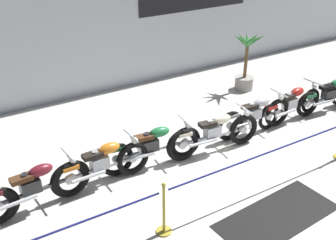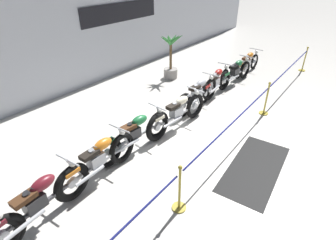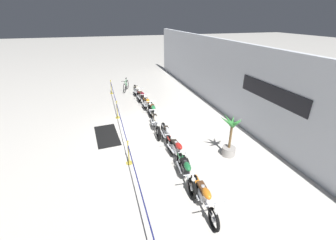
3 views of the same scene
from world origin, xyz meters
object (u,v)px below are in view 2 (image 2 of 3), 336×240
(motorcycle_orange_2, at_px, (99,161))
(motorcycle_orange_8, at_px, (247,63))
(stanchion_mid_left, at_px, (179,195))
(motorcycle_silver_5, at_px, (198,94))
(motorcycle_green_7, at_px, (236,72))
(motorcycle_green_3, at_px, (135,134))
(stanchion_far_right, at_px, (304,63))
(floor_banner, at_px, (255,168))
(motorcycle_cream_4, at_px, (178,113))
(motorcycle_red_6, at_px, (216,82))
(motorcycle_maroon_1, at_px, (39,203))
(stanchion_mid_right, at_px, (266,103))
(stanchion_far_left, at_px, (204,154))
(potted_palm_left_of_row, at_px, (171,58))

(motorcycle_orange_2, bearing_deg, motorcycle_orange_8, -0.01)
(stanchion_mid_left, bearing_deg, motorcycle_silver_5, 26.85)
(motorcycle_green_7, distance_m, motorcycle_orange_8, 1.33)
(motorcycle_orange_2, relative_size, motorcycle_green_3, 0.91)
(stanchion_far_right, distance_m, floor_banner, 7.51)
(motorcycle_cream_4, bearing_deg, motorcycle_red_6, 4.70)
(motorcycle_maroon_1, xyz_separation_m, motorcycle_silver_5, (5.45, 0.11, -0.00))
(motorcycle_orange_2, height_order, motorcycle_orange_8, motorcycle_orange_2)
(motorcycle_orange_2, relative_size, motorcycle_red_6, 0.93)
(motorcycle_red_6, bearing_deg, stanchion_mid_right, -100.30)
(motorcycle_silver_5, distance_m, stanchion_far_left, 3.45)
(motorcycle_orange_8, bearing_deg, motorcycle_orange_2, 179.99)
(motorcycle_green_3, relative_size, motorcycle_cream_4, 0.99)
(floor_banner, bearing_deg, stanchion_far_left, 142.87)
(motorcycle_cream_4, relative_size, stanchion_mid_left, 2.27)
(floor_banner, bearing_deg, motorcycle_silver_5, 52.54)
(motorcycle_silver_5, bearing_deg, floor_banner, -123.44)
(motorcycle_green_3, relative_size, stanchion_mid_left, 2.25)
(potted_palm_left_of_row, height_order, stanchion_far_left, potted_palm_left_of_row)
(motorcycle_orange_8, bearing_deg, motorcycle_maroon_1, -179.59)
(potted_palm_left_of_row, bearing_deg, motorcycle_red_6, -98.02)
(motorcycle_cream_4, distance_m, motorcycle_green_7, 3.98)
(motorcycle_orange_2, relative_size, potted_palm_left_of_row, 1.15)
(motorcycle_green_7, bearing_deg, stanchion_far_right, -29.46)
(motorcycle_green_7, bearing_deg, motorcycle_silver_5, 177.43)
(motorcycle_green_7, relative_size, stanchion_mid_left, 2.16)
(motorcycle_maroon_1, distance_m, potted_palm_left_of_row, 7.41)
(motorcycle_silver_5, xyz_separation_m, stanchion_far_left, (-2.87, -1.89, 0.29))
(stanchion_mid_left, relative_size, stanchion_mid_right, 1.00)
(motorcycle_silver_5, bearing_deg, potted_palm_left_of_row, 54.79)
(motorcycle_red_6, xyz_separation_m, motorcycle_green_7, (1.33, -0.14, -0.01))
(motorcycle_orange_2, height_order, stanchion_far_left, stanchion_far_left)
(stanchion_mid_left, height_order, stanchion_far_right, same)
(motorcycle_red_6, bearing_deg, floor_banner, -138.51)
(motorcycle_green_3, relative_size, stanchion_far_left, 0.17)
(stanchion_mid_left, relative_size, floor_banner, 0.44)
(motorcycle_orange_8, relative_size, floor_banner, 0.90)
(motorcycle_cream_4, bearing_deg, motorcycle_orange_8, 1.61)
(motorcycle_green_7, xyz_separation_m, floor_banner, (-4.33, -2.51, -0.46))
(motorcycle_orange_8, bearing_deg, potted_palm_left_of_row, 135.95)
(motorcycle_red_6, xyz_separation_m, floor_banner, (-3.00, -2.65, -0.46))
(motorcycle_maroon_1, bearing_deg, floor_banner, -34.09)
(motorcycle_orange_8, relative_size, stanchion_far_left, 0.15)
(motorcycle_red_6, relative_size, stanchion_mid_right, 2.20)
(motorcycle_orange_8, distance_m, stanchion_mid_right, 3.53)
(motorcycle_red_6, distance_m, motorcycle_orange_8, 2.66)
(motorcycle_orange_2, relative_size, stanchion_far_right, 2.05)
(stanchion_far_left, height_order, floor_banner, stanchion_far_left)
(motorcycle_red_6, relative_size, motorcycle_green_7, 1.02)
(motorcycle_orange_8, relative_size, potted_palm_left_of_row, 1.14)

